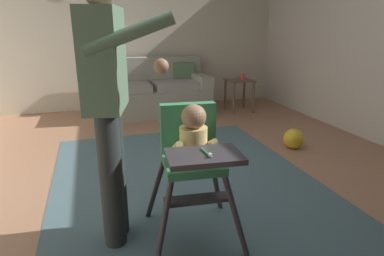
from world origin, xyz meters
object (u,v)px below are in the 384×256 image
at_px(toy_ball, 294,139).
at_px(side_table, 239,88).
at_px(high_chair, 193,149).
at_px(adult_standing, 108,101).
at_px(sippy_cup, 242,76).
at_px(couch, 151,92).

relative_size(toy_ball, side_table, 0.44).
relative_size(high_chair, adult_standing, 0.56).
bearing_deg(sippy_cup, couch, 166.96).
bearing_deg(adult_standing, toy_ball, 41.51).
relative_size(adult_standing, side_table, 3.14).
bearing_deg(adult_standing, sippy_cup, 65.46).
distance_m(couch, adult_standing, 3.33).
bearing_deg(toy_ball, high_chair, -142.60).
xyz_separation_m(adult_standing, side_table, (2.19, 2.84, -0.54)).
xyz_separation_m(toy_ball, side_table, (0.13, 1.75, 0.27)).
xyz_separation_m(adult_standing, sippy_cup, (2.24, 2.84, -0.35)).
bearing_deg(high_chair, adult_standing, -98.68).
relative_size(couch, toy_ball, 7.84).
bearing_deg(couch, side_table, 76.56).
xyz_separation_m(high_chair, sippy_cup, (1.76, 2.96, -0.05)).
xyz_separation_m(couch, toy_ball, (1.26, -2.08, -0.22)).
bearing_deg(couch, adult_standing, -14.27).
distance_m(side_table, sippy_cup, 0.20).
bearing_deg(sippy_cup, toy_ball, -95.66).
relative_size(side_table, sippy_cup, 5.20).
relative_size(couch, high_chair, 1.98).
xyz_separation_m(couch, sippy_cup, (1.43, -0.33, 0.24)).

